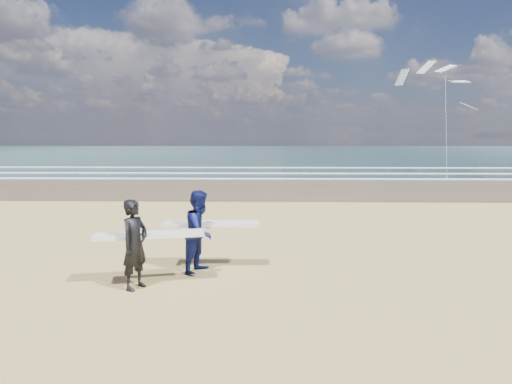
{
  "coord_description": "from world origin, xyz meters",
  "views": [
    {
      "loc": [
        2.56,
        -8.63,
        3.02
      ],
      "look_at": [
        2.18,
        6.0,
        1.21
      ],
      "focal_mm": 32.0,
      "sensor_mm": 36.0,
      "label": 1
    }
  ],
  "objects": [
    {
      "name": "surfer_far",
      "position": [
        1.08,
        1.28,
        0.92
      ],
      "size": [
        2.22,
        1.19,
        1.83
      ],
      "color": "#0C1244",
      "rests_on": "ground"
    },
    {
      "name": "kite_1",
      "position": [
        16.06,
        26.9,
        5.59
      ],
      "size": [
        6.73,
        4.84,
        9.5
      ],
      "color": "slate",
      "rests_on": "ground"
    },
    {
      "name": "foam_breakers",
      "position": [
        20.0,
        28.1,
        0.05
      ],
      "size": [
        220.0,
        11.7,
        0.05
      ],
      "color": "white",
      "rests_on": "ground"
    },
    {
      "name": "surfer_near",
      "position": [
        -0.03,
        0.12,
        0.91
      ],
      "size": [
        2.26,
        1.24,
        1.79
      ],
      "color": "black",
      "rests_on": "ground"
    },
    {
      "name": "ocean",
      "position": [
        20.0,
        72.0,
        0.01
      ],
      "size": [
        220.0,
        100.0,
        0.02
      ],
      "primitive_type": "cube",
      "color": "#183235",
      "rests_on": "ground"
    }
  ]
}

